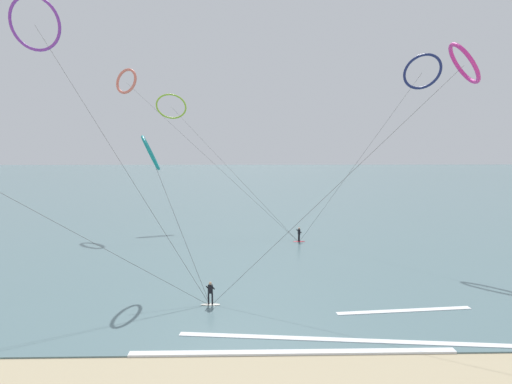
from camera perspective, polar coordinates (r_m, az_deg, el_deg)
name	(u,v)px	position (r m, az deg, el deg)	size (l,w,h in m)	color
sea_water	(249,183)	(123.29, -0.92, 1.15)	(400.00, 200.00, 0.08)	slate
surfer_crimson	(299,235)	(51.39, 5.63, -5.65)	(1.40, 0.65, 1.70)	red
surfer_ivory	(210,295)	(32.16, -5.97, -13.19)	(1.40, 0.63, 1.70)	silver
kite_magenta	(464,64)	(37.04, 25.46, 14.86)	(20.25, 4.69, 19.01)	#CC288E
kite_coral	(127,81)	(67.76, -16.53, 13.66)	(25.44, 16.67, 22.31)	#EA7260
kite_navy	(422,71)	(53.04, 20.84, 14.48)	(15.39, 4.04, 21.45)	navy
kite_lime	(171,106)	(67.90, -10.97, 10.92)	(19.95, 18.95, 19.00)	#8CC62D
kite_violet	(35,24)	(43.90, -26.88, 18.99)	(17.75, 9.81, 23.92)	purple
kite_teal	(151,153)	(37.85, -13.57, 4.95)	(6.55, 8.58, 12.26)	teal
wave_crest_near	(293,352)	(25.88, 4.85, -20.12)	(18.13, 0.50, 0.12)	white
wave_crest_mid	(342,341)	(27.57, 11.16, -18.47)	(19.43, 0.50, 0.12)	white
wave_crest_far	(404,311)	(32.84, 18.77, -14.50)	(9.60, 0.50, 0.12)	white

